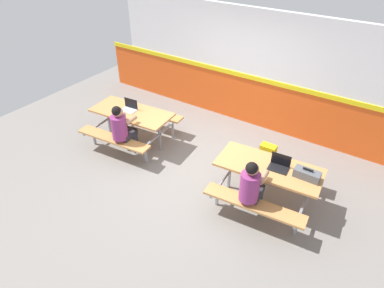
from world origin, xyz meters
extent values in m
cube|color=gray|center=(0.00, 0.00, -0.01)|extent=(10.00, 10.00, 0.02)
cube|color=#E55119|center=(0.00, 2.22, 0.55)|extent=(8.00, 0.12, 1.10)
cube|color=yellow|center=(0.00, 2.16, 1.15)|extent=(8.00, 0.03, 0.10)
cube|color=silver|center=(0.00, 2.22, 1.90)|extent=(6.72, 0.12, 1.40)
cube|color=tan|center=(-1.55, 0.07, 0.72)|extent=(1.76, 0.90, 0.04)
cube|color=tan|center=(-1.50, -0.56, 0.43)|extent=(1.64, 0.42, 0.04)
cube|color=tan|center=(-1.61, 0.71, 0.43)|extent=(1.64, 0.42, 0.04)
cube|color=gray|center=(-2.22, 0.01, 0.35)|extent=(0.04, 0.04, 0.70)
cube|color=gray|center=(-2.22, 0.01, 0.39)|extent=(0.18, 1.55, 0.04)
cube|color=gray|center=(-2.18, -0.49, 0.21)|extent=(0.04, 0.04, 0.41)
cube|color=gray|center=(-2.27, 0.52, 0.21)|extent=(0.04, 0.04, 0.41)
cube|color=gray|center=(-0.89, 0.13, 0.35)|extent=(0.04, 0.04, 0.70)
cube|color=gray|center=(-0.89, 0.13, 0.39)|extent=(0.18, 1.55, 0.04)
cube|color=gray|center=(-0.84, -0.37, 0.21)|extent=(0.04, 0.04, 0.41)
cube|color=gray|center=(-0.93, 0.64, 0.21)|extent=(0.04, 0.04, 0.41)
cube|color=tan|center=(1.55, -0.05, 0.72)|extent=(1.76, 0.90, 0.04)
cube|color=tan|center=(1.61, -0.68, 0.43)|extent=(1.64, 0.42, 0.04)
cube|color=tan|center=(1.50, 0.58, 0.43)|extent=(1.64, 0.42, 0.04)
cube|color=gray|center=(0.89, -0.11, 0.35)|extent=(0.04, 0.04, 0.70)
cube|color=gray|center=(0.89, -0.11, 0.39)|extent=(0.18, 1.55, 0.04)
cube|color=gray|center=(0.93, -0.61, 0.21)|extent=(0.04, 0.04, 0.41)
cube|color=gray|center=(0.84, 0.40, 0.21)|extent=(0.04, 0.04, 0.41)
cube|color=gray|center=(2.22, 0.01, 0.35)|extent=(0.04, 0.04, 0.70)
cube|color=gray|center=(2.22, 0.01, 0.39)|extent=(0.18, 1.55, 0.04)
cube|color=gray|center=(2.27, -0.50, 0.21)|extent=(0.04, 0.04, 0.41)
cube|color=gray|center=(2.18, 0.52, 0.21)|extent=(0.04, 0.04, 0.41)
cylinder|color=#2D2D38|center=(-1.42, -0.23, 0.23)|extent=(0.11, 0.11, 0.45)
cylinder|color=#2D2D38|center=(-1.24, -0.21, 0.23)|extent=(0.11, 0.11, 0.45)
cube|color=#2D2D38|center=(-1.32, -0.37, 0.51)|extent=(0.33, 0.41, 0.12)
cylinder|color=#8C3372|center=(-1.31, -0.54, 0.75)|extent=(0.30, 0.30, 0.48)
cylinder|color=#A57A5B|center=(-1.46, -0.36, 0.85)|extent=(0.11, 0.31, 0.08)
cylinder|color=#A57A5B|center=(-1.18, -0.33, 0.85)|extent=(0.11, 0.31, 0.08)
sphere|color=#A57A5B|center=(-1.31, -0.52, 1.08)|extent=(0.20, 0.20, 0.20)
sphere|color=black|center=(-1.30, -0.55, 1.11)|extent=(0.18, 0.18, 0.18)
cylinder|color=#2D2D38|center=(1.39, -0.38, 0.23)|extent=(0.11, 0.11, 0.45)
cylinder|color=#2D2D38|center=(1.57, -0.36, 0.23)|extent=(0.11, 0.11, 0.45)
cube|color=#2D2D38|center=(1.50, -0.52, 0.51)|extent=(0.33, 0.41, 0.12)
cylinder|color=#8C3372|center=(1.51, -0.69, 0.75)|extent=(0.30, 0.30, 0.48)
cylinder|color=#A57A5B|center=(1.35, -0.50, 0.85)|extent=(0.11, 0.31, 0.08)
cylinder|color=#A57A5B|center=(1.63, -0.48, 0.85)|extent=(0.11, 0.31, 0.08)
sphere|color=#A57A5B|center=(1.51, -0.67, 1.08)|extent=(0.20, 0.20, 0.20)
sphere|color=black|center=(1.51, -0.70, 1.11)|extent=(0.18, 0.18, 0.18)
cube|color=silver|center=(-1.63, 0.07, 0.75)|extent=(0.34, 0.25, 0.01)
cube|color=black|center=(-1.64, 0.17, 0.86)|extent=(0.32, 0.04, 0.21)
cube|color=black|center=(1.70, -0.04, 0.75)|extent=(0.34, 0.25, 0.01)
cube|color=black|center=(1.69, 0.07, 0.86)|extent=(0.32, 0.04, 0.21)
cube|color=#595B60|center=(2.15, 0.00, 0.81)|extent=(0.40, 0.18, 0.14)
cube|color=black|center=(2.15, 0.00, 0.91)|extent=(0.16, 0.02, 0.02)
cube|color=yellow|center=(1.17, 0.93, 0.22)|extent=(0.30, 0.18, 0.44)
cube|color=yellow|center=(1.17, 1.04, 0.15)|extent=(0.21, 0.04, 0.19)
camera|label=1|loc=(2.92, -4.35, 4.17)|focal=31.76mm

